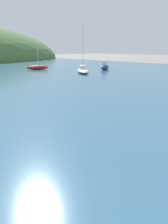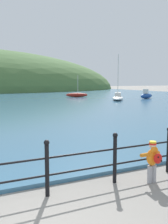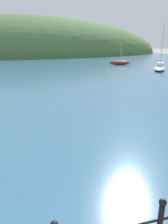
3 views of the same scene
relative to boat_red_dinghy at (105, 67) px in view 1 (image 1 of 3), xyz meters
name	(u,v)px [view 1 (image 1 of 3)]	position (x,y,z in m)	size (l,w,h in m)	color
boat_red_dinghy	(105,67)	(0.00, 0.00, 0.00)	(2.73, 1.55, 1.24)	#1E4793
boat_mid_harbor	(38,67)	(-7.06, 6.64, -0.09)	(3.18, 1.87, 3.09)	maroon
boat_blue_hull	(83,70)	(-5.00, -0.80, -0.09)	(3.67, 4.42, 5.43)	silver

